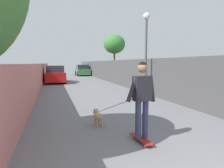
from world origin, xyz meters
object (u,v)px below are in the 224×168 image
(person_skateboarder, at_px, (142,94))
(car_near, at_px, (55,75))
(tree_right_near, at_px, (114,44))
(skateboard, at_px, (141,139))
(car_far, at_px, (82,70))
(dog, at_px, (98,116))
(lamp_post, at_px, (146,40))

(person_skateboarder, distance_m, car_near, 14.96)
(tree_right_near, bearing_deg, car_near, 101.87)
(skateboard, xyz_separation_m, car_far, (24.76, -2.22, 0.65))
(person_skateboarder, distance_m, dog, 1.78)
(tree_right_near, height_order, skateboard, tree_right_near)
(tree_right_near, height_order, car_near, tree_right_near)
(lamp_post, height_order, car_far, lamp_post)
(car_near, distance_m, car_far, 10.62)
(dog, xyz_separation_m, car_far, (23.33, -2.90, 0.44))
(tree_right_near, xyz_separation_m, car_near, (-1.26, 5.99, -2.99))
(lamp_post, relative_size, dog, 2.48)
(lamp_post, bearing_deg, dog, 140.30)
(person_skateboarder, bearing_deg, tree_right_near, -15.06)
(lamp_post, distance_m, dog, 6.10)
(car_near, bearing_deg, tree_right_near, -78.13)
(skateboard, relative_size, car_near, 0.20)
(tree_right_near, height_order, dog, tree_right_near)
(car_near, bearing_deg, car_far, -21.41)
(dog, bearing_deg, lamp_post, -39.70)
(skateboard, relative_size, dog, 0.47)
(tree_right_near, height_order, lamp_post, tree_right_near)
(tree_right_near, bearing_deg, dog, 161.17)
(lamp_post, xyz_separation_m, person_skateboarder, (-5.64, 2.82, -1.88))
(tree_right_near, distance_m, person_skateboarder, 16.90)
(tree_right_near, xyz_separation_m, lamp_post, (-10.49, 1.51, -0.74))
(lamp_post, distance_m, person_skateboarder, 6.58)
(car_far, bearing_deg, tree_right_near, -166.23)
(tree_right_near, xyz_separation_m, person_skateboarder, (-16.13, 4.34, -2.62))
(lamp_post, bearing_deg, car_near, 25.90)
(tree_right_near, relative_size, lamp_post, 1.09)
(person_skateboarder, relative_size, car_near, 0.42)
(lamp_post, distance_m, car_far, 19.26)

